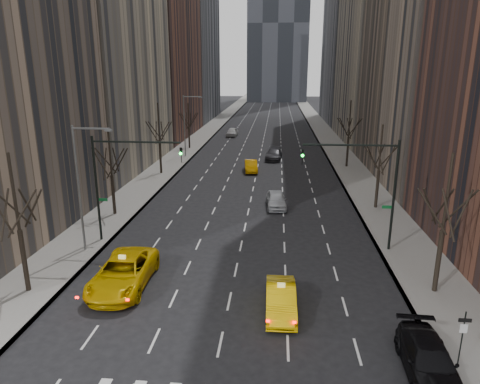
% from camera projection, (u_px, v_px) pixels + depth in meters
% --- Properties ---
extents(ground, '(400.00, 400.00, 0.00)m').
position_uv_depth(ground, '(220.00, 344.00, 20.60)').
color(ground, black).
rests_on(ground, ground).
extents(sidewalk_left, '(4.50, 320.00, 0.15)m').
position_uv_depth(sidewalk_left, '(206.00, 133.00, 88.62)').
color(sidewalk_left, slate).
rests_on(sidewalk_left, ground).
extents(sidewalk_right, '(4.50, 320.00, 0.15)m').
position_uv_depth(sidewalk_right, '(325.00, 134.00, 86.60)').
color(sidewalk_right, slate).
rests_on(sidewalk_right, ground).
extents(bld_left_far, '(14.00, 28.00, 44.00)m').
position_uv_depth(bld_left_far, '(150.00, 18.00, 79.51)').
color(bld_left_far, brown).
rests_on(bld_left_far, ground).
extents(tree_lw_a, '(3.36, 3.50, 8.28)m').
position_uv_depth(tree_lw_a, '(20.00, 231.00, 24.35)').
color(tree_lw_a, black).
rests_on(tree_lw_a, ground).
extents(tree_lw_b, '(3.36, 3.50, 7.82)m').
position_uv_depth(tree_lw_b, '(112.00, 175.00, 37.80)').
color(tree_lw_b, black).
rests_on(tree_lw_b, ground).
extents(tree_lw_c, '(3.36, 3.50, 8.74)m').
position_uv_depth(tree_lw_c, '(160.00, 142.00, 53.03)').
color(tree_lw_c, black).
rests_on(tree_lw_c, ground).
extents(tree_lw_d, '(3.36, 3.50, 7.36)m').
position_uv_depth(tree_lw_d, '(189.00, 127.00, 70.40)').
color(tree_lw_d, black).
rests_on(tree_lw_d, ground).
extents(tree_rw_a, '(3.36, 3.50, 8.28)m').
position_uv_depth(tree_rw_a, '(442.00, 232.00, 24.28)').
color(tree_rw_a, black).
rests_on(tree_rw_a, ground).
extents(tree_rw_b, '(3.36, 3.50, 7.82)m').
position_uv_depth(tree_rw_b, '(379.00, 171.00, 39.65)').
color(tree_rw_b, black).
rests_on(tree_rw_b, ground).
extents(tree_rw_c, '(3.36, 3.50, 8.74)m').
position_uv_depth(tree_rw_c, '(348.00, 138.00, 56.79)').
color(tree_rw_c, black).
rests_on(tree_rw_c, ground).
extents(traffic_mast_left, '(6.69, 0.39, 8.00)m').
position_uv_depth(traffic_mast_left, '(117.00, 172.00, 31.32)').
color(traffic_mast_left, black).
rests_on(traffic_mast_left, ground).
extents(traffic_mast_right, '(6.69, 0.39, 8.00)m').
position_uv_depth(traffic_mast_right, '(371.00, 178.00, 29.82)').
color(traffic_mast_right, black).
rests_on(traffic_mast_right, ground).
extents(streetlight_near, '(2.83, 0.22, 9.00)m').
position_uv_depth(streetlight_near, '(83.00, 177.00, 29.52)').
color(streetlight_near, slate).
rests_on(streetlight_near, ground).
extents(streetlight_far, '(2.83, 0.22, 9.00)m').
position_uv_depth(streetlight_far, '(187.00, 120.00, 63.04)').
color(streetlight_far, slate).
rests_on(streetlight_far, ground).
extents(sign_post, '(0.55, 0.06, 2.80)m').
position_uv_depth(sign_post, '(462.00, 336.00, 18.26)').
color(sign_post, black).
rests_on(sign_post, ground).
extents(taxi_suv, '(3.18, 6.66, 1.83)m').
position_uv_depth(taxi_suv, '(123.00, 273.00, 25.85)').
color(taxi_suv, '#D9AB04').
rests_on(taxi_suv, ground).
extents(taxi_sedan, '(1.70, 4.62, 1.51)m').
position_uv_depth(taxi_sedan, '(281.00, 299.00, 23.14)').
color(taxi_sedan, '#F9C305').
rests_on(taxi_sedan, ground).
extents(silver_sedan_ahead, '(2.14, 4.64, 1.54)m').
position_uv_depth(silver_sedan_ahead, '(276.00, 200.00, 40.85)').
color(silver_sedan_ahead, '#AEB1B6').
rests_on(silver_sedan_ahead, ground).
extents(parked_suv_black, '(2.29, 5.18, 1.48)m').
position_uv_depth(parked_suv_black, '(429.00, 361.00, 18.30)').
color(parked_suv_black, black).
rests_on(parked_suv_black, ground).
extents(far_taxi, '(2.03, 4.61, 1.47)m').
position_uv_depth(far_taxi, '(251.00, 166.00, 55.19)').
color(far_taxi, orange).
rests_on(far_taxi, ground).
extents(far_suv_grey, '(2.69, 5.72, 1.61)m').
position_uv_depth(far_suv_grey, '(274.00, 154.00, 62.62)').
color(far_suv_grey, '#2B2B30').
rests_on(far_suv_grey, ground).
extents(far_car_white, '(2.22, 4.93, 1.64)m').
position_uv_depth(far_car_white, '(232.00, 132.00, 84.50)').
color(far_car_white, silver).
rests_on(far_car_white, ground).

